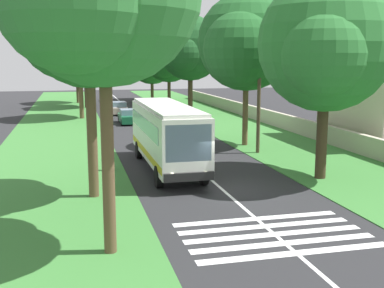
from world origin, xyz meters
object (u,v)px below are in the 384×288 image
at_px(trailing_car_0, 129,117).
at_px(roadside_tree_right_1, 321,48).
at_px(trailing_car_1, 119,108).
at_px(roadside_tree_left_0, 75,53).
at_px(roadside_tree_right_3, 188,50).
at_px(roadside_tree_right_0, 243,45).
at_px(roadside_tree_right_4, 167,57).
at_px(pedestrian, 108,155).
at_px(roadside_tree_left_4, 78,47).
at_px(coach_bus, 166,133).
at_px(roadside_tree_left_2, 84,27).
at_px(roadside_tree_right_2, 150,61).
at_px(utility_pole, 259,87).
at_px(roadside_tree_left_1, 83,55).

distance_m(trailing_car_0, roadside_tree_right_1, 26.45).
bearing_deg(trailing_car_0, trailing_car_1, 0.96).
height_order(roadside_tree_left_0, roadside_tree_right_3, roadside_tree_right_3).
distance_m(roadside_tree_right_0, roadside_tree_right_4, 32.32).
bearing_deg(roadside_tree_right_1, pedestrian, 68.50).
relative_size(trailing_car_0, roadside_tree_right_1, 0.41).
bearing_deg(roadside_tree_left_4, roadside_tree_left_0, 0.52).
bearing_deg(coach_bus, roadside_tree_right_1, -117.77).
relative_size(roadside_tree_left_2, roadside_tree_right_4, 1.04).
height_order(roadside_tree_left_2, roadside_tree_right_2, roadside_tree_left_2).
distance_m(coach_bus, trailing_car_1, 29.52).
bearing_deg(utility_pole, coach_bus, 115.77).
bearing_deg(roadside_tree_left_4, roadside_tree_right_1, -158.62).
xyz_separation_m(coach_bus, pedestrian, (0.32, 3.29, -1.24)).
relative_size(roadside_tree_left_2, roadside_tree_right_2, 1.08).
bearing_deg(roadside_tree_left_0, pedestrian, -178.38).
xyz_separation_m(coach_bus, roadside_tree_right_4, (38.74, -7.56, 4.37)).
relative_size(roadside_tree_right_0, roadside_tree_right_2, 1.10).
bearing_deg(roadside_tree_left_2, trailing_car_0, -10.40).
height_order(roadside_tree_left_0, roadside_tree_left_2, roadside_tree_left_2).
xyz_separation_m(trailing_car_0, roadside_tree_right_3, (6.82, -7.69, 6.62)).
relative_size(trailing_car_1, roadside_tree_right_4, 0.42).
xyz_separation_m(roadside_tree_left_1, pedestrian, (-37.52, -0.32, -5.87)).
bearing_deg(roadside_tree_right_2, roadside_tree_right_4, -173.44).
distance_m(roadside_tree_right_1, pedestrian, 12.93).
relative_size(coach_bus, roadside_tree_left_2, 1.05).
height_order(roadside_tree_right_0, pedestrian, roadside_tree_right_0).
xyz_separation_m(roadside_tree_left_0, roadside_tree_left_2, (-49.93, -0.02, 0.52)).
xyz_separation_m(roadside_tree_right_0, roadside_tree_right_4, (32.30, -0.71, -0.74)).
bearing_deg(roadside_tree_right_1, roadside_tree_right_3, -0.89).
xyz_separation_m(roadside_tree_left_0, roadside_tree_right_4, (-6.32, -12.11, -0.63)).
height_order(trailing_car_1, roadside_tree_right_4, roadside_tree_right_4).
bearing_deg(utility_pole, trailing_car_0, 21.08).
bearing_deg(utility_pole, trailing_car_1, 14.73).
bearing_deg(roadside_tree_left_1, roadside_tree_left_2, 178.77).
relative_size(roadside_tree_left_2, roadside_tree_right_1, 1.01).
distance_m(roadside_tree_left_1, pedestrian, 37.98).
relative_size(trailing_car_1, roadside_tree_left_1, 0.42).
bearing_deg(coach_bus, roadside_tree_left_0, 5.77).
xyz_separation_m(roadside_tree_right_0, roadside_tree_right_2, (40.80, 0.27, -1.26)).
height_order(utility_pole, pedestrian, utility_pole).
height_order(roadside_tree_right_1, utility_pole, roadside_tree_right_1).
relative_size(trailing_car_0, roadside_tree_right_4, 0.42).
bearing_deg(utility_pole, roadside_tree_right_2, 0.43).
distance_m(roadside_tree_left_2, roadside_tree_left_4, 31.04).
bearing_deg(roadside_tree_right_1, coach_bus, 62.23).
xyz_separation_m(roadside_tree_left_0, roadside_tree_right_3, (-17.45, -12.43, 0.14)).
bearing_deg(roadside_tree_right_3, roadside_tree_right_4, 1.62).
bearing_deg(roadside_tree_right_2, roadside_tree_left_0, 101.10).
bearing_deg(roadside_tree_right_1, trailing_car_0, 16.27).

